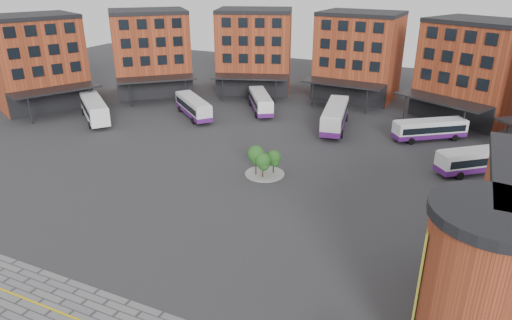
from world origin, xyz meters
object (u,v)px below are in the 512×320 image
at_px(tree_island, 263,160).
at_px(bus_f, 480,160).
at_px(bus_a, 94,108).
at_px(bus_e, 430,129).
at_px(bus_b, 193,107).
at_px(bus_d, 335,116).
at_px(bus_c, 261,102).

distance_m(tree_island, bus_f, 24.16).
xyz_separation_m(bus_a, bus_e, (46.50, 12.12, -0.42)).
bearing_deg(bus_b, bus_d, -40.46).
height_order(tree_island, bus_b, tree_island).
xyz_separation_m(bus_b, bus_e, (34.02, 4.37, -0.11)).
height_order(bus_c, bus_f, bus_c).
xyz_separation_m(bus_a, bus_d, (33.73, 11.49, -0.09)).
bearing_deg(bus_f, bus_e, 175.65).
bearing_deg(bus_a, bus_e, -36.56).
height_order(tree_island, bus_d, tree_island).
height_order(bus_a, bus_b, bus_a).
distance_m(tree_island, bus_d, 19.26).
bearing_deg(bus_d, bus_b, -179.52).
bearing_deg(bus_a, tree_island, -64.87).
height_order(bus_b, bus_c, bus_b).
height_order(tree_island, bus_e, tree_island).
bearing_deg(bus_e, tree_island, -74.42).
bearing_deg(bus_d, bus_f, -32.88).
xyz_separation_m(tree_island, bus_a, (-31.08, 7.58, 0.01)).
distance_m(tree_island, bus_c, 24.60).
height_order(bus_d, bus_f, bus_d).
relative_size(bus_c, bus_f, 1.09).
bearing_deg(bus_c, bus_a, -177.63).
distance_m(bus_c, bus_e, 25.96).
height_order(bus_b, bus_d, bus_d).
bearing_deg(bus_e, bus_f, -1.47).
height_order(bus_b, bus_f, bus_b).
bearing_deg(bus_b, bus_a, 161.42).
relative_size(bus_a, bus_c, 1.05).
bearing_deg(bus_d, bus_c, 156.69).
xyz_separation_m(tree_island, bus_d, (2.65, 19.07, -0.07)).
distance_m(bus_b, bus_e, 34.30).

